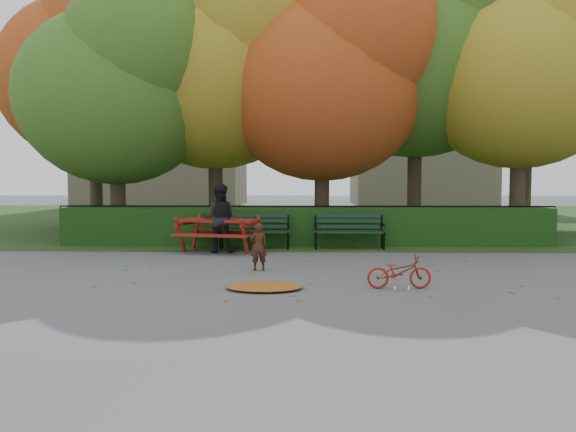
{
  "coord_description": "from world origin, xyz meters",
  "views": [
    {
      "loc": [
        -0.13,
        -10.54,
        1.83
      ],
      "look_at": [
        -0.4,
        1.33,
        1.0
      ],
      "focal_mm": 35.0,
      "sensor_mm": 36.0,
      "label": 1
    }
  ],
  "objects_px": {
    "adult": "(219,218)",
    "tree_a": "(124,82)",
    "tree_f": "(101,66)",
    "child": "(259,247)",
    "tree_d": "(431,42)",
    "tree_g": "(540,76)",
    "tree_c": "(334,73)",
    "bench_right": "(349,228)",
    "picnic_table": "(219,226)",
    "bench_left": "(255,228)",
    "tree_e": "(536,62)",
    "tree_b": "(225,59)",
    "bicycle": "(399,272)"
  },
  "relations": [
    {
      "from": "tree_e",
      "to": "tree_g",
      "type": "relative_size",
      "value": 0.95
    },
    {
      "from": "bench_left",
      "to": "tree_g",
      "type": "bearing_deg",
      "value": 32.17
    },
    {
      "from": "bench_left",
      "to": "bicycle",
      "type": "distance_m",
      "value": 5.83
    },
    {
      "from": "tree_a",
      "to": "bicycle",
      "type": "height_order",
      "value": "tree_a"
    },
    {
      "from": "tree_f",
      "to": "child",
      "type": "distance_m",
      "value": 12.04
    },
    {
      "from": "tree_f",
      "to": "bench_right",
      "type": "bearing_deg",
      "value": -33.92
    },
    {
      "from": "tree_f",
      "to": "picnic_table",
      "type": "distance_m",
      "value": 9.41
    },
    {
      "from": "tree_a",
      "to": "bench_right",
      "type": "relative_size",
      "value": 4.16
    },
    {
      "from": "child",
      "to": "tree_d",
      "type": "bearing_deg",
      "value": -137.93
    },
    {
      "from": "tree_f",
      "to": "tree_b",
      "type": "bearing_deg",
      "value": -27.99
    },
    {
      "from": "tree_f",
      "to": "bench_right",
      "type": "relative_size",
      "value": 5.1
    },
    {
      "from": "tree_d",
      "to": "picnic_table",
      "type": "height_order",
      "value": "tree_d"
    },
    {
      "from": "tree_a",
      "to": "tree_e",
      "type": "distance_m",
      "value": 11.73
    },
    {
      "from": "bench_right",
      "to": "picnic_table",
      "type": "bearing_deg",
      "value": -169.2
    },
    {
      "from": "tree_e",
      "to": "tree_g",
      "type": "bearing_deg",
      "value": 65.6
    },
    {
      "from": "tree_c",
      "to": "tree_e",
      "type": "distance_m",
      "value": 5.7
    },
    {
      "from": "tree_a",
      "to": "tree_c",
      "type": "height_order",
      "value": "tree_c"
    },
    {
      "from": "child",
      "to": "bench_left",
      "type": "bearing_deg",
      "value": -97.03
    },
    {
      "from": "bench_left",
      "to": "adult",
      "type": "bearing_deg",
      "value": -134.89
    },
    {
      "from": "tree_b",
      "to": "tree_c",
      "type": "bearing_deg",
      "value": -13.45
    },
    {
      "from": "tree_e",
      "to": "bench_left",
      "type": "relative_size",
      "value": 4.53
    },
    {
      "from": "tree_g",
      "to": "bench_left",
      "type": "distance_m",
      "value": 12.37
    },
    {
      "from": "tree_a",
      "to": "tree_d",
      "type": "height_order",
      "value": "tree_d"
    },
    {
      "from": "tree_c",
      "to": "bench_left",
      "type": "distance_m",
      "value": 5.31
    },
    {
      "from": "tree_f",
      "to": "picnic_table",
      "type": "relative_size",
      "value": 4.25
    },
    {
      "from": "tree_a",
      "to": "tree_e",
      "type": "height_order",
      "value": "tree_e"
    },
    {
      "from": "tree_c",
      "to": "tree_f",
      "type": "xyz_separation_m",
      "value": [
        -7.97,
        3.28,
        0.87
      ]
    },
    {
      "from": "tree_a",
      "to": "tree_c",
      "type": "xyz_separation_m",
      "value": [
        6.02,
        0.38,
        0.3
      ]
    },
    {
      "from": "picnic_table",
      "to": "child",
      "type": "xyz_separation_m",
      "value": [
        1.18,
        -2.76,
        -0.16
      ]
    },
    {
      "from": "tree_a",
      "to": "tree_e",
      "type": "xyz_separation_m",
      "value": [
        11.71,
        0.19,
        0.56
      ]
    },
    {
      "from": "tree_a",
      "to": "picnic_table",
      "type": "relative_size",
      "value": 3.46
    },
    {
      "from": "tree_d",
      "to": "tree_f",
      "type": "height_order",
      "value": "tree_d"
    },
    {
      "from": "tree_d",
      "to": "tree_g",
      "type": "bearing_deg",
      "value": 29.61
    },
    {
      "from": "tree_c",
      "to": "bench_right",
      "type": "xyz_separation_m",
      "value": [
        0.27,
        -2.26,
        -4.3
      ]
    },
    {
      "from": "adult",
      "to": "tree_a",
      "type": "bearing_deg",
      "value": -41.59
    },
    {
      "from": "tree_b",
      "to": "tree_g",
      "type": "height_order",
      "value": "tree_b"
    },
    {
      "from": "tree_e",
      "to": "tree_f",
      "type": "relative_size",
      "value": 0.89
    },
    {
      "from": "tree_f",
      "to": "bench_left",
      "type": "bearing_deg",
      "value": -43.51
    },
    {
      "from": "bench_right",
      "to": "tree_c",
      "type": "bearing_deg",
      "value": 96.7
    },
    {
      "from": "tree_c",
      "to": "child",
      "type": "height_order",
      "value": "tree_c"
    },
    {
      "from": "bench_right",
      "to": "adult",
      "type": "height_order",
      "value": "adult"
    },
    {
      "from": "tree_c",
      "to": "bicycle",
      "type": "height_order",
      "value": "tree_c"
    },
    {
      "from": "tree_b",
      "to": "tree_g",
      "type": "bearing_deg",
      "value": 15.63
    },
    {
      "from": "picnic_table",
      "to": "bicycle",
      "type": "relative_size",
      "value": 2.06
    },
    {
      "from": "tree_a",
      "to": "tree_e",
      "type": "bearing_deg",
      "value": 0.94
    },
    {
      "from": "adult",
      "to": "bicycle",
      "type": "relative_size",
      "value": 1.58
    },
    {
      "from": "bench_left",
      "to": "tree_f",
      "type": "bearing_deg",
      "value": 136.49
    },
    {
      "from": "tree_d",
      "to": "tree_f",
      "type": "xyz_separation_m",
      "value": [
        -11.01,
        2.01,
        -0.29
      ]
    },
    {
      "from": "tree_f",
      "to": "adult",
      "type": "relative_size",
      "value": 5.54
    },
    {
      "from": "tree_b",
      "to": "tree_d",
      "type": "xyz_separation_m",
      "value": [
        6.32,
        0.48,
        0.58
      ]
    }
  ]
}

